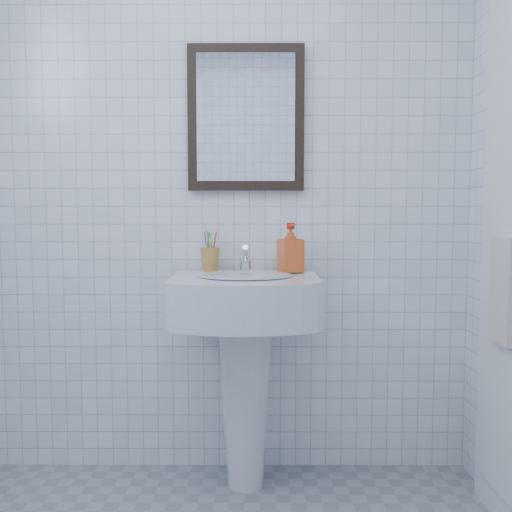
{
  "coord_description": "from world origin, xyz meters",
  "views": [
    {
      "loc": [
        0.18,
        -1.3,
        1.15
      ],
      "look_at": [
        0.17,
        0.86,
        0.98
      ],
      "focal_mm": 40.0,
      "sensor_mm": 36.0,
      "label": 1
    }
  ],
  "objects": [
    {
      "name": "toothbrush_cup",
      "position": [
        -0.03,
        1.12,
        0.95
      ],
      "size": [
        0.1,
        0.1,
        0.1
      ],
      "primitive_type": null,
      "rotation": [
        0.0,
        0.0,
        0.24
      ],
      "color": "#BC8434",
      "rests_on": "washbasin"
    },
    {
      "name": "washbasin",
      "position": [
        0.12,
        0.99,
        0.61
      ],
      "size": [
        0.59,
        0.43,
        0.9
      ],
      "color": "silver",
      "rests_on": "ground"
    },
    {
      "name": "wall_back",
      "position": [
        0.0,
        1.2,
        1.25
      ],
      "size": [
        2.2,
        0.02,
        2.5
      ],
      "primitive_type": "cube",
      "color": "white",
      "rests_on": "ground"
    },
    {
      "name": "soap_dispenser",
      "position": [
        0.31,
        1.09,
        1.0
      ],
      "size": [
        0.12,
        0.12,
        0.2
      ],
      "primitive_type": "imported",
      "rotation": [
        0.0,
        0.0,
        0.32
      ],
      "color": "#DE5715",
      "rests_on": "washbasin"
    },
    {
      "name": "wall_mirror",
      "position": [
        0.12,
        1.18,
        1.55
      ],
      "size": [
        0.5,
        0.04,
        0.62
      ],
      "color": "black",
      "rests_on": "wall_back"
    },
    {
      "name": "towel_ring",
      "position": [
        1.06,
        0.7,
        1.05
      ],
      "size": [
        0.01,
        0.18,
        0.18
      ],
      "primitive_type": "torus",
      "rotation": [
        0.0,
        1.57,
        0.0
      ],
      "color": "silver",
      "rests_on": "wall_right"
    },
    {
      "name": "hand_towel",
      "position": [
        1.04,
        0.7,
        0.87
      ],
      "size": [
        0.03,
        0.16,
        0.38
      ],
      "primitive_type": "cube",
      "color": "beige",
      "rests_on": "towel_ring"
    },
    {
      "name": "faucet",
      "position": [
        0.12,
        1.09,
        0.94
      ],
      "size": [
        0.05,
        0.1,
        0.12
      ],
      "color": "silver",
      "rests_on": "washbasin"
    }
  ]
}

